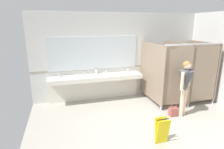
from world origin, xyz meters
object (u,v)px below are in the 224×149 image
Objects in this scene: person_standing at (185,82)px; soap_dispenser at (96,72)px; handbag at (173,111)px; wet_floor_sign at (162,131)px; paper_cup at (76,76)px.

person_standing is 7.28× the size of soap_dispenser.
handbag is (-0.27, 0.02, -0.84)m from person_standing.
person_standing is 1.71m from wet_floor_sign.
handbag is 2.70m from soap_dispenser.
wet_floor_sign is (-1.23, -0.98, -0.68)m from person_standing.
paper_cup reaches higher than handbag.
wet_floor_sign is at bearing -59.11° from paper_cup.
person_standing is at bearing -3.88° from handbag.
soap_dispenser is 2.40× the size of paper_cup.
paper_cup is (-0.66, -0.21, -0.05)m from soap_dispenser.
paper_cup is 3.07m from wet_floor_sign.
wet_floor_sign is (-0.96, -1.00, 0.16)m from handbag.
paper_cup is at bearing 147.77° from handbag.
person_standing reaches higher than handbag.
soap_dispenser reaches higher than paper_cup.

